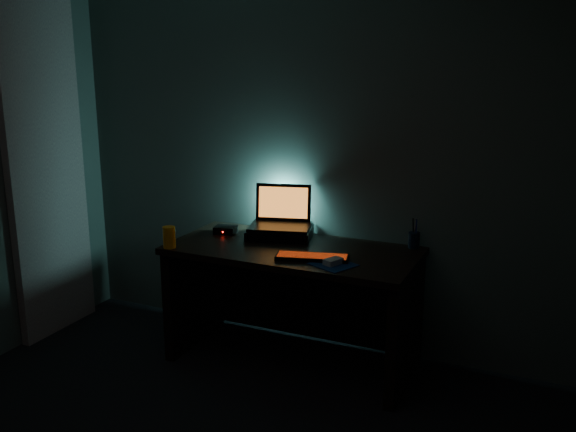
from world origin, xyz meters
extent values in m
cube|color=#4C5751|center=(0.00, 2.00, 1.25)|extent=(3.50, 0.00, 2.50)
cube|color=black|center=(0.00, 1.62, 0.73)|extent=(1.50, 0.70, 0.04)
cube|color=black|center=(-0.71, 1.62, 0.35)|extent=(0.06, 0.64, 0.71)
cube|color=black|center=(0.71, 1.62, 0.35)|extent=(0.06, 0.64, 0.71)
cube|color=black|center=(0.00, 1.95, 0.35)|extent=(1.38, 0.02, 0.65)
cube|color=beige|center=(-1.71, 1.42, 1.15)|extent=(0.06, 0.65, 2.30)
cube|color=black|center=(-0.17, 1.80, 0.78)|extent=(0.46, 0.39, 0.06)
cube|color=black|center=(-0.17, 1.80, 0.82)|extent=(0.43, 0.35, 0.02)
cube|color=black|center=(-0.20, 1.93, 0.95)|extent=(0.36, 0.14, 0.24)
cube|color=orange|center=(-0.20, 1.92, 0.95)|extent=(0.32, 0.11, 0.20)
cube|color=black|center=(0.19, 1.46, 0.76)|extent=(0.43, 0.23, 0.02)
cube|color=red|center=(0.19, 1.46, 0.77)|extent=(0.41, 0.21, 0.00)
cube|color=navy|center=(0.33, 1.42, 0.75)|extent=(0.28, 0.27, 0.00)
cube|color=#98989D|center=(0.33, 1.42, 0.77)|extent=(0.10, 0.12, 0.03)
cylinder|color=black|center=(0.67, 1.92, 0.80)|extent=(0.08, 0.08, 0.10)
cylinder|color=orange|center=(-0.68, 1.32, 0.82)|extent=(0.10, 0.10, 0.13)
cube|color=black|center=(-0.53, 1.74, 0.77)|extent=(0.15, 0.13, 0.05)
sphere|color=#FF0C07|center=(-0.52, 1.68, 0.77)|extent=(0.01, 0.01, 0.01)
camera|label=1|loc=(1.49, -1.76, 1.90)|focal=40.00mm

